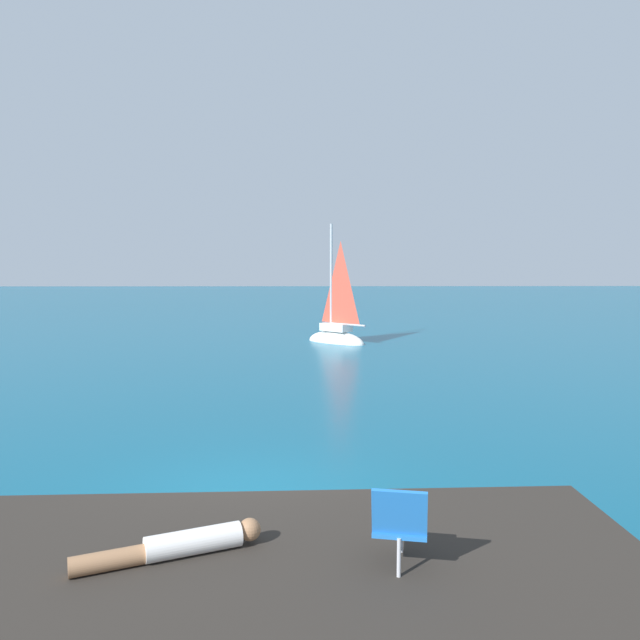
% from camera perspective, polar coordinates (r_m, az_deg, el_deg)
% --- Properties ---
extents(ground_plane, '(160.00, 160.00, 0.00)m').
position_cam_1_polar(ground_plane, '(10.05, -6.63, -15.96)').
color(ground_plane, '#0F5675').
extents(shore_ledge, '(8.30, 3.85, 0.91)m').
position_cam_1_polar(shore_ledge, '(6.35, -9.15, -24.93)').
color(shore_ledge, '#2D2823').
rests_on(shore_ledge, ground).
extents(boulder_seaward, '(1.17, 1.23, 0.55)m').
position_cam_1_polar(boulder_seaward, '(8.62, -5.05, -19.71)').
color(boulder_seaward, '#292925').
rests_on(boulder_seaward, ground).
extents(boulder_inland, '(1.25, 1.28, 0.71)m').
position_cam_1_polar(boulder_inland, '(8.47, -11.71, -20.28)').
color(boulder_inland, '#2D2A1F').
rests_on(boulder_inland, ground).
extents(sailboat_near, '(2.98, 2.81, 5.82)m').
position_cam_1_polar(sailboat_near, '(27.81, 1.51, -1.44)').
color(sailboat_near, white).
rests_on(sailboat_near, ground).
extents(person_sunbather, '(1.66, 0.84, 0.25)m').
position_cam_1_polar(person_sunbather, '(6.28, -12.78, -19.51)').
color(person_sunbather, white).
rests_on(person_sunbather, shore_ledge).
extents(beach_chair, '(0.58, 0.67, 0.80)m').
position_cam_1_polar(beach_chair, '(5.85, 7.37, -17.87)').
color(beach_chair, blue).
rests_on(beach_chair, shore_ledge).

